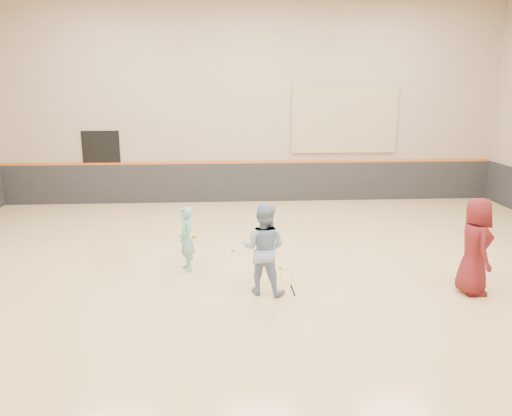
{
  "coord_description": "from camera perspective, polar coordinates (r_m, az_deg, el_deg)",
  "views": [
    {
      "loc": [
        -0.86,
        -9.09,
        3.48
      ],
      "look_at": [
        -0.24,
        0.4,
        1.15
      ],
      "focal_mm": 35.0,
      "sensor_mm": 36.0,
      "label": 1
    }
  ],
  "objects": [
    {
      "name": "room",
      "position": [
        9.51,
        1.61,
        -2.52
      ],
      "size": [
        15.04,
        12.04,
        6.22
      ],
      "color": "tan",
      "rests_on": "ground"
    },
    {
      "name": "wainscot_back",
      "position": [
        15.36,
        -0.45,
        2.95
      ],
      "size": [
        14.9,
        0.04,
        1.2
      ],
      "primitive_type": "cube",
      "color": "#232326",
      "rests_on": "floor"
    },
    {
      "name": "accent_stripe",
      "position": [
        15.24,
        -0.45,
        5.24
      ],
      "size": [
        14.9,
        0.03,
        0.06
      ],
      "primitive_type": "cube",
      "color": "#D85914",
      "rests_on": "wall_back"
    },
    {
      "name": "acoustic_panel",
      "position": [
        15.51,
        10.08,
        9.93
      ],
      "size": [
        3.2,
        0.08,
        2.0
      ],
      "primitive_type": "cube",
      "color": "tan",
      "rests_on": "wall_back"
    },
    {
      "name": "doorway",
      "position": [
        15.69,
        -17.15,
        4.42
      ],
      "size": [
        1.1,
        0.05,
        2.2
      ],
      "primitive_type": "cube",
      "color": "black",
      "rests_on": "floor"
    },
    {
      "name": "girl",
      "position": [
        9.68,
        -7.97,
        -3.51
      ],
      "size": [
        0.43,
        0.53,
        1.25
      ],
      "primitive_type": "imported",
      "rotation": [
        0.0,
        0.0,
        -1.24
      ],
      "color": "#6EBFBF",
      "rests_on": "floor"
    },
    {
      "name": "instructor",
      "position": [
        8.49,
        0.89,
        -4.68
      ],
      "size": [
        0.93,
        0.84,
        1.58
      ],
      "primitive_type": "imported",
      "rotation": [
        0.0,
        0.0,
        2.77
      ],
      "color": "#809DC6",
      "rests_on": "floor"
    },
    {
      "name": "young_man",
      "position": [
        9.26,
        23.75,
        -4.02
      ],
      "size": [
        0.6,
        0.86,
        1.67
      ],
      "primitive_type": "imported",
      "rotation": [
        0.0,
        0.0,
        1.49
      ],
      "color": "#5D161A",
      "rests_on": "floor"
    },
    {
      "name": "held_racket",
      "position": [
        8.33,
        3.57,
        -7.72
      ],
      "size": [
        0.37,
        0.37,
        0.5
      ],
      "primitive_type": null,
      "color": "yellow",
      "rests_on": "instructor"
    },
    {
      "name": "spare_racket",
      "position": [
        11.94,
        -7.37,
        -2.92
      ],
      "size": [
        0.63,
        0.63,
        0.15
      ],
      "primitive_type": null,
      "color": "#C9E031",
      "rests_on": "floor"
    },
    {
      "name": "ball_under_racket",
      "position": [
        9.8,
        2.79,
        -6.84
      ],
      "size": [
        0.07,
        0.07,
        0.07
      ],
      "primitive_type": "sphere",
      "color": "#B7D231",
      "rests_on": "floor"
    },
    {
      "name": "ball_in_hand",
      "position": [
        9.27,
        25.27,
        -2.88
      ],
      "size": [
        0.07,
        0.07,
        0.07
      ],
      "primitive_type": "sphere",
      "color": "gold",
      "rests_on": "young_man"
    },
    {
      "name": "ball_beside_spare",
      "position": [
        10.83,
        -2.69,
        -4.81
      ],
      "size": [
        0.07,
        0.07,
        0.07
      ],
      "primitive_type": "sphere",
      "color": "#C5D531",
      "rests_on": "floor"
    }
  ]
}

